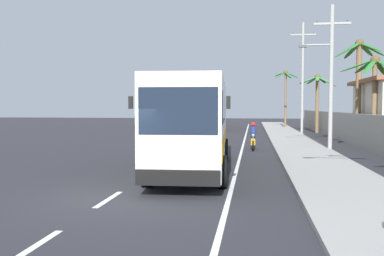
# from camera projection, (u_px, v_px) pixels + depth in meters

# --- Properties ---
(ground_plane) EXTENTS (160.00, 160.00, 0.00)m
(ground_plane) POSITION_uv_depth(u_px,v_px,m) (113.00, 197.00, 11.75)
(ground_plane) COLOR #28282D
(sidewalk_kerb) EXTENTS (3.20, 90.00, 0.14)m
(sidewalk_kerb) POSITION_uv_depth(u_px,v_px,m) (311.00, 157.00, 20.63)
(sidewalk_kerb) COLOR #999993
(sidewalk_kerb) RESTS_ON ground
(lane_markings) EXTENTS (3.43, 71.00, 0.01)m
(lane_markings) POSITION_uv_depth(u_px,v_px,m) (223.00, 148.00, 25.69)
(lane_markings) COLOR white
(lane_markings) RESTS_ON ground
(boundary_wall) EXTENTS (0.24, 60.00, 2.12)m
(boundary_wall) POSITION_uv_depth(u_px,v_px,m) (369.00, 133.00, 23.97)
(boundary_wall) COLOR #9E998E
(boundary_wall) RESTS_ON ground
(coach_bus_foreground) EXTENTS (3.27, 10.75, 3.83)m
(coach_bus_foreground) POSITION_uv_depth(u_px,v_px,m) (194.00, 121.00, 16.68)
(coach_bus_foreground) COLOR silver
(coach_bus_foreground) RESTS_ON ground
(coach_bus_far_lane) EXTENTS (3.41, 12.18, 3.73)m
(coach_bus_far_lane) POSITION_uv_depth(u_px,v_px,m) (204.00, 112.00, 48.03)
(coach_bus_far_lane) COLOR gold
(coach_bus_far_lane) RESTS_ON ground
(motorcycle_beside_bus) EXTENTS (0.56, 1.96, 1.64)m
(motorcycle_beside_bus) POSITION_uv_depth(u_px,v_px,m) (253.00, 139.00, 24.52)
(motorcycle_beside_bus) COLOR black
(motorcycle_beside_bus) RESTS_ON ground
(utility_pole_mid) EXTENTS (2.86, 0.24, 8.38)m
(utility_pole_mid) POSITION_uv_depth(u_px,v_px,m) (330.00, 74.00, 23.78)
(utility_pole_mid) COLOR #9E9E99
(utility_pole_mid) RESTS_ON ground
(utility_pole_far) EXTENTS (2.33, 0.24, 10.41)m
(utility_pole_far) POSITION_uv_depth(u_px,v_px,m) (303.00, 76.00, 38.73)
(utility_pole_far) COLOR #9E9E99
(utility_pole_far) RESTS_ON ground
(palm_nearest) EXTENTS (3.70, 3.83, 5.71)m
(palm_nearest) POSITION_uv_depth(u_px,v_px,m) (317.00, 91.00, 40.12)
(palm_nearest) COLOR brown
(palm_nearest) RESTS_ON ground
(palm_second) EXTENTS (3.42, 3.33, 6.93)m
(palm_second) POSITION_uv_depth(u_px,v_px,m) (359.00, 74.00, 26.84)
(palm_second) COLOR brown
(palm_second) RESTS_ON ground
(palm_third) EXTENTS (3.75, 3.53, 5.52)m
(palm_third) POSITION_uv_depth(u_px,v_px,m) (375.00, 79.00, 23.90)
(palm_third) COLOR brown
(palm_third) RESTS_ON ground
(palm_fourth) EXTENTS (2.90, 2.92, 6.85)m
(palm_fourth) POSITION_uv_depth(u_px,v_px,m) (286.00, 86.00, 48.73)
(palm_fourth) COLOR brown
(palm_fourth) RESTS_ON ground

